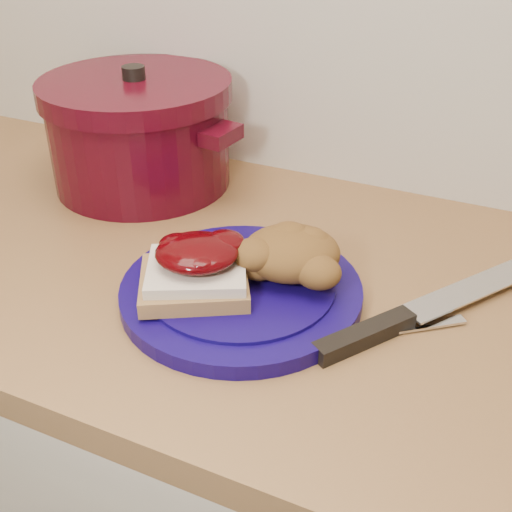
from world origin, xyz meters
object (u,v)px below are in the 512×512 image
at_px(dutch_oven, 140,132).
at_px(butter_knife, 388,331).
at_px(chef_knife, 397,321).
at_px(pepper_grinder, 108,135).
at_px(plate, 241,292).

bearing_deg(dutch_oven, butter_knife, -25.34).
distance_m(chef_knife, pepper_grinder, 0.56).
xyz_separation_m(dutch_oven, pepper_grinder, (-0.06, 0.00, -0.01)).
bearing_deg(plate, chef_knife, 6.23).
xyz_separation_m(plate, dutch_oven, (-0.28, 0.22, 0.08)).
bearing_deg(pepper_grinder, chef_knife, -21.24).
xyz_separation_m(butter_knife, pepper_grinder, (-0.51, 0.22, 0.07)).
distance_m(chef_knife, dutch_oven, 0.51).
bearing_deg(butter_knife, dutch_oven, 116.62).
xyz_separation_m(butter_knife, dutch_oven, (-0.45, 0.22, 0.08)).
height_order(plate, butter_knife, plate).
relative_size(chef_knife, butter_knife, 1.62).
bearing_deg(plate, butter_knife, 2.36).
bearing_deg(chef_knife, plate, 130.19).
bearing_deg(butter_knife, chef_knife, 25.16).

